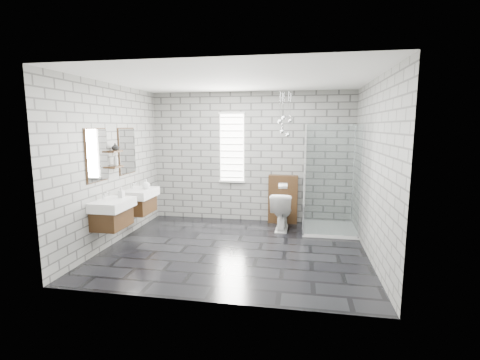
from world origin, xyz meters
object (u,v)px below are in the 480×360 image
(vanity_right, at_px, (138,194))
(toilet, at_px, (282,211))
(shower_enclosure, at_px, (325,206))
(vanity_left, at_px, (110,206))
(cistern_panel, at_px, (283,199))

(vanity_right, xyz_separation_m, toilet, (2.60, 0.76, -0.39))
(shower_enclosure, bearing_deg, vanity_right, -168.18)
(shower_enclosure, relative_size, toilet, 2.78)
(vanity_left, distance_m, shower_enclosure, 3.80)
(vanity_right, relative_size, cistern_panel, 1.57)
(shower_enclosure, bearing_deg, toilet, 176.90)
(cistern_panel, distance_m, shower_enclosure, 0.96)
(vanity_left, height_order, cistern_panel, vanity_left)
(cistern_panel, height_order, shower_enclosure, shower_enclosure)
(cistern_panel, bearing_deg, toilet, -90.00)
(shower_enclosure, distance_m, toilet, 0.82)
(cistern_panel, xyz_separation_m, toilet, (0.00, -0.47, -0.13))
(vanity_left, distance_m, cistern_panel, 3.41)
(vanity_right, xyz_separation_m, cistern_panel, (2.60, 1.23, -0.26))
(toilet, bearing_deg, shower_enclosure, 178.25)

